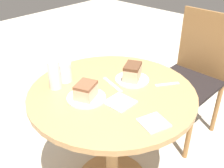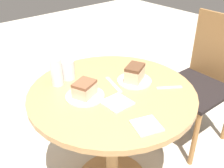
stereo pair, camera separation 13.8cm
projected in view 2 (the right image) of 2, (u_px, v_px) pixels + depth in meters
The scene contains 12 objects.
table at pixel (112, 116), 1.49m from camera, with size 0.90×0.90×0.72m.
chair at pixel (202, 80), 1.94m from camera, with size 0.46×0.49×0.97m.
plate_near at pixel (134, 81), 1.48m from camera, with size 0.19×0.19×0.01m.
plate_far at pixel (85, 96), 1.34m from camera, with size 0.20×0.20×0.01m.
cake_slice_near at pixel (135, 73), 1.46m from camera, with size 0.13×0.14×0.09m.
cake_slice_far at pixel (85, 89), 1.32m from camera, with size 0.12×0.14×0.08m.
glass_lemonade at pixel (68, 71), 1.50m from camera, with size 0.08×0.08×0.11m.
glass_water at pixel (57, 73), 1.42m from camera, with size 0.07×0.07×0.16m.
napkin_stack at pixel (117, 103), 1.29m from camera, with size 0.13×0.13×0.01m.
fork at pixel (114, 85), 1.45m from camera, with size 0.18×0.07×0.00m.
spoon at pixel (169, 88), 1.42m from camera, with size 0.09×0.13×0.00m.
napkin_side at pixel (147, 126), 1.14m from camera, with size 0.15×0.15×0.01m.
Camera 2 is at (0.91, -0.78, 1.46)m, focal length 42.00 mm.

